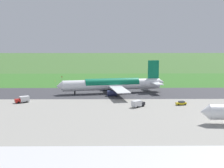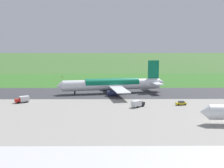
# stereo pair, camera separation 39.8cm
# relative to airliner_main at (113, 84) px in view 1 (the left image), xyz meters

# --- Properties ---
(ground_plane) EXTENTS (800.00, 800.00, 0.00)m
(ground_plane) POSITION_rel_airliner_main_xyz_m (9.57, 0.07, -4.35)
(ground_plane) COLOR #3D662D
(runway_asphalt) EXTENTS (600.00, 30.85, 0.06)m
(runway_asphalt) POSITION_rel_airliner_main_xyz_m (9.57, 0.07, -4.32)
(runway_asphalt) COLOR #38383D
(runway_asphalt) RESTS_ON ground
(apron_concrete) EXTENTS (440.00, 110.00, 0.05)m
(apron_concrete) POSITION_rel_airliner_main_xyz_m (9.57, 55.03, -4.33)
(apron_concrete) COLOR gray
(apron_concrete) RESTS_ON ground
(grass_verge_foreground) EXTENTS (600.00, 80.00, 0.04)m
(grass_verge_foreground) POSITION_rel_airliner_main_xyz_m (9.57, -42.72, -4.33)
(grass_verge_foreground) COLOR #346B27
(grass_verge_foreground) RESTS_ON ground
(airliner_main) EXTENTS (53.90, 44.36, 15.88)m
(airliner_main) POSITION_rel_airliner_main_xyz_m (0.00, 0.00, 0.00)
(airliner_main) COLOR white
(airliner_main) RESTS_ON ground
(service_truck_baggage) EXTENTS (5.82, 5.55, 2.65)m
(service_truck_baggage) POSITION_rel_airliner_main_xyz_m (-9.38, 31.03, -2.95)
(service_truck_baggage) COLOR black
(service_truck_baggage) RESTS_ON ground
(service_car_followme) EXTENTS (4.49, 2.66, 1.62)m
(service_car_followme) POSITION_rel_airliner_main_xyz_m (-27.31, 27.60, -3.51)
(service_car_followme) COLOR gold
(service_car_followme) RESTS_ON ground
(service_truck_fuel) EXTENTS (6.13, 4.93, 2.65)m
(service_truck_fuel) POSITION_rel_airliner_main_xyz_m (38.02, 22.22, -2.95)
(service_truck_fuel) COLOR #B21914
(service_truck_fuel) RESTS_ON ground
(no_stopping_sign) EXTENTS (0.60, 0.10, 2.43)m
(no_stopping_sign) POSITION_rel_airliner_main_xyz_m (32.03, -46.74, -2.90)
(no_stopping_sign) COLOR slate
(no_stopping_sign) RESTS_ON ground
(traffic_cone_orange) EXTENTS (0.40, 0.40, 0.55)m
(traffic_cone_orange) POSITION_rel_airliner_main_xyz_m (35.64, -42.35, -4.08)
(traffic_cone_orange) COLOR orange
(traffic_cone_orange) RESTS_ON ground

